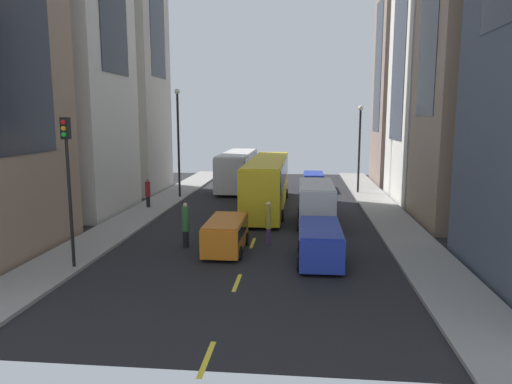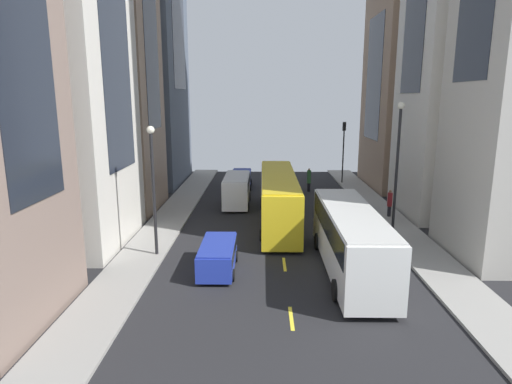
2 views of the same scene
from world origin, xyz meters
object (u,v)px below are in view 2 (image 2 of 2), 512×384
Objects in this scene: car_orange_1 at (287,181)px; traffic_light_near_corner at (344,141)px; car_blue_2 at (241,178)px; pedestrian_walking_far at (267,181)px; pedestrian_crossing_mid at (390,202)px; city_bus_white at (351,235)px; car_blue_0 at (218,255)px; streetcar_yellow at (279,194)px; delivery_van_white at (237,188)px; pedestrian_crossing_near at (309,179)px.

traffic_light_near_corner reaches higher than car_orange_1.
car_blue_2 is 3.72m from pedestrian_walking_far.
traffic_light_near_corner is (1.19, -13.51, 3.31)m from pedestrian_crossing_mid.
pedestrian_crossing_mid reaches higher than car_orange_1.
city_bus_white is at bearing 101.33° from pedestrian_walking_far.
city_bus_white is 11.66m from pedestrian_crossing_mid.
car_blue_2 is (4.55, -1.23, 0.04)m from car_orange_1.
car_blue_0 is at bearing 89.47° from car_blue_2.
streetcar_yellow is 3.26× the size of car_blue_0.
pedestrian_crossing_mid is at bearing 162.15° from delivery_van_white.
car_orange_1 is at bearing -96.16° from streetcar_yellow.
delivery_van_white is 8.82m from pedestrian_crossing_near.
traffic_light_near_corner reaches higher than pedestrian_crossing_mid.
traffic_light_near_corner is at bearing -114.29° from car_blue_0.
city_bus_white is at bearing -179.80° from car_blue_0.
streetcar_yellow is at bearing -63.11° from pedestrian_crossing_near.
traffic_light_near_corner reaches higher than car_blue_2.
pedestrian_walking_far is at bearing -98.23° from car_blue_0.
pedestrian_crossing_mid is at bearing -138.89° from car_blue_0.
delivery_van_white is at bearing -64.55° from city_bus_white.
traffic_light_near_corner is at bearing -74.04° from pedestrian_crossing_mid.
streetcar_yellow reaches higher than car_orange_1.
traffic_light_near_corner reaches higher than streetcar_yellow.
streetcar_yellow is at bearing 83.84° from car_orange_1.
streetcar_yellow is 2.42× the size of delivery_van_white.
car_blue_2 is 16.34m from pedestrian_crossing_mid.
traffic_light_near_corner is at bearing -150.32° from car_orange_1.
pedestrian_crossing_mid is (-11.86, 3.82, -0.28)m from delivery_van_white.
traffic_light_near_corner reaches higher than pedestrian_crossing_near.
streetcar_yellow is 16.61m from traffic_light_near_corner.
pedestrian_crossing_near is (-6.72, -5.71, -0.30)m from delivery_van_white.
pedestrian_walking_far is (4.21, -19.05, -0.79)m from city_bus_white.
pedestrian_walking_far reaches higher than car_orange_1.
car_orange_1 is 0.64× the size of traffic_light_near_corner.
streetcar_yellow is 6.08m from delivery_van_white.
streetcar_yellow is 3.39× the size of car_orange_1.
delivery_van_white is 12.46m from pedestrian_crossing_mid.
delivery_van_white is (3.37, -5.03, -0.61)m from streetcar_yellow.
pedestrian_crossing_mid reaches higher than car_blue_2.
streetcar_yellow is at bearing 63.60° from traffic_light_near_corner.
car_blue_0 is 26.59m from traffic_light_near_corner.
pedestrian_crossing_mid is 0.32× the size of traffic_light_near_corner.
delivery_van_white reaches higher than pedestrian_walking_far.
pedestrian_crossing_mid is at bearing 136.09° from pedestrian_walking_far.
car_blue_0 is at bearing -64.74° from pedestrian_crossing_near.
pedestrian_crossing_near is at bearing -107.35° from streetcar_yellow.
streetcar_yellow is 2.99× the size of car_blue_2.
delivery_van_white is 14.73m from traffic_light_near_corner.
delivery_van_white is 2.81× the size of pedestrian_crossing_mid.
car_orange_1 is (-4.75, -20.54, 0.04)m from car_blue_0.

